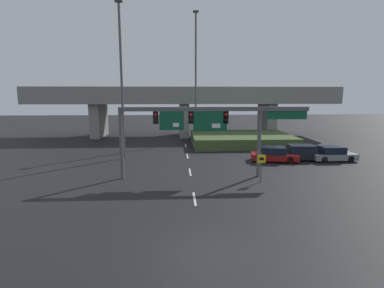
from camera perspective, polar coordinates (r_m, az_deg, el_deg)
ground_plane at (r=13.28m, az=2.14°, el=-19.62°), size 160.00×160.00×0.00m
lane_markings at (r=28.21m, az=-0.65°, el=-3.66°), size 0.14×21.70×0.01m
signal_gantry at (r=22.82m, az=2.73°, el=4.44°), size 14.49×0.44×5.48m
speed_limit_sign at (r=22.55m, az=13.06°, el=-3.70°), size 0.60×0.11×2.12m
highway_light_pole_near at (r=40.72m, az=0.71°, el=12.97°), size 0.70×0.36×16.96m
highway_light_pole_far at (r=30.45m, az=-13.27°, el=12.09°), size 0.70×0.36×15.09m
overpass_bridge at (r=45.80m, az=-1.55°, el=7.97°), size 45.43×7.19×7.41m
grass_embankment at (r=39.19m, az=9.27°, el=0.93°), size 12.50×9.71×1.29m
parked_sedan_near_right at (r=29.92m, az=15.30°, el=-1.96°), size 4.60×2.53×1.41m
parked_sedan_mid_right at (r=31.41m, az=20.33°, el=-1.63°), size 4.85×2.25×1.48m
parked_sedan_far_right at (r=32.21m, az=25.17°, el=-1.74°), size 4.28×1.99×1.41m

